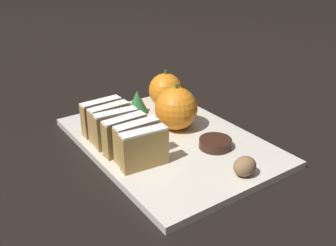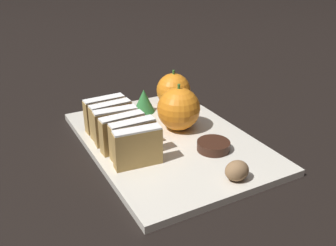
# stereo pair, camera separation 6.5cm
# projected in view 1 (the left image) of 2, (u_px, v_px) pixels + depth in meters

# --- Properties ---
(ground_plane) EXTENTS (6.00, 6.00, 0.00)m
(ground_plane) POSITION_uv_depth(u_px,v_px,m) (168.00, 144.00, 0.67)
(ground_plane) COLOR black
(serving_platter) EXTENTS (0.27, 0.38, 0.01)m
(serving_platter) POSITION_uv_depth(u_px,v_px,m) (168.00, 141.00, 0.67)
(serving_platter) COLOR silver
(serving_platter) RESTS_ON ground_plane
(stollen_slice_front) EXTENTS (0.08, 0.03, 0.06)m
(stollen_slice_front) POSITION_uv_depth(u_px,v_px,m) (144.00, 149.00, 0.57)
(stollen_slice_front) COLOR tan
(stollen_slice_front) RESTS_ON serving_platter
(stollen_slice_second) EXTENTS (0.07, 0.02, 0.06)m
(stollen_slice_second) POSITION_uv_depth(u_px,v_px,m) (137.00, 141.00, 0.59)
(stollen_slice_second) COLOR tan
(stollen_slice_second) RESTS_ON serving_platter
(stollen_slice_third) EXTENTS (0.08, 0.02, 0.06)m
(stollen_slice_third) POSITION_uv_depth(u_px,v_px,m) (125.00, 135.00, 0.61)
(stollen_slice_third) COLOR tan
(stollen_slice_third) RESTS_ON serving_platter
(stollen_slice_fourth) EXTENTS (0.08, 0.03, 0.06)m
(stollen_slice_fourth) POSITION_uv_depth(u_px,v_px,m) (117.00, 128.00, 0.63)
(stollen_slice_fourth) COLOR tan
(stollen_slice_fourth) RESTS_ON serving_platter
(stollen_slice_fifth) EXTENTS (0.08, 0.02, 0.06)m
(stollen_slice_fifth) POSITION_uv_depth(u_px,v_px,m) (110.00, 122.00, 0.65)
(stollen_slice_fifth) COLOR tan
(stollen_slice_fifth) RESTS_ON serving_platter
(stollen_slice_sixth) EXTENTS (0.08, 0.02, 0.06)m
(stollen_slice_sixth) POSITION_uv_depth(u_px,v_px,m) (102.00, 117.00, 0.67)
(stollen_slice_sixth) COLOR tan
(stollen_slice_sixth) RESTS_ON serving_platter
(orange_near) EXTENTS (0.08, 0.08, 0.09)m
(orange_near) POSITION_uv_depth(u_px,v_px,m) (176.00, 108.00, 0.69)
(orange_near) COLOR orange
(orange_near) RESTS_ON serving_platter
(orange_far) EXTENTS (0.07, 0.07, 0.08)m
(orange_far) POSITION_uv_depth(u_px,v_px,m) (166.00, 90.00, 0.78)
(orange_far) COLOR orange
(orange_far) RESTS_ON serving_platter
(walnut) EXTENTS (0.04, 0.03, 0.03)m
(walnut) POSITION_uv_depth(u_px,v_px,m) (245.00, 166.00, 0.55)
(walnut) COLOR #8E6B47
(walnut) RESTS_ON serving_platter
(chocolate_cookie) EXTENTS (0.06, 0.06, 0.02)m
(chocolate_cookie) POSITION_uv_depth(u_px,v_px,m) (215.00, 143.00, 0.63)
(chocolate_cookie) COLOR #381E14
(chocolate_cookie) RESTS_ON serving_platter
(evergreen_sprig) EXTENTS (0.04, 0.04, 0.05)m
(evergreen_sprig) POSITION_uv_depth(u_px,v_px,m) (137.00, 102.00, 0.76)
(evergreen_sprig) COLOR #2D7538
(evergreen_sprig) RESTS_ON serving_platter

